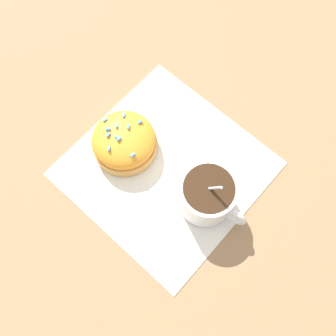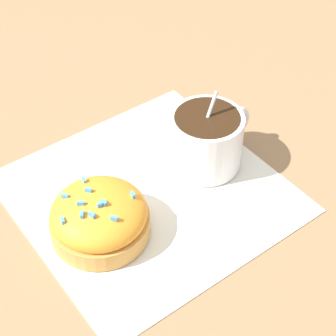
{
  "view_description": "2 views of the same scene",
  "coord_description": "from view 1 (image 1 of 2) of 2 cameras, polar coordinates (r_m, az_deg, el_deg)",
  "views": [
    {
      "loc": [
        0.12,
        -0.17,
        0.58
      ],
      "look_at": [
        0.01,
        -0.01,
        0.04
      ],
      "focal_mm": 42.0,
      "sensor_mm": 36.0,
      "label": 1
    },
    {
      "loc": [
        -0.28,
        -0.32,
        0.45
      ],
      "look_at": [
        0.02,
        -0.01,
        0.04
      ],
      "focal_mm": 60.0,
      "sensor_mm": 36.0,
      "label": 2
    }
  ],
  "objects": [
    {
      "name": "ground_plane",
      "position": [
        0.62,
        -0.31,
        -0.12
      ],
      "size": [
        3.0,
        3.0,
        0.0
      ],
      "primitive_type": "plane",
      "color": "#93704C"
    },
    {
      "name": "coffee_cup",
      "position": [
        0.57,
        5.8,
        -3.9
      ],
      "size": [
        0.11,
        0.08,
        0.09
      ],
      "color": "white",
      "rests_on": "paper_napkin"
    },
    {
      "name": "frosted_pastry",
      "position": [
        0.61,
        -6.39,
        3.86
      ],
      "size": [
        0.1,
        0.1,
        0.05
      ],
      "color": "#D19347",
      "rests_on": "paper_napkin"
    },
    {
      "name": "paper_napkin",
      "position": [
        0.62,
        -0.31,
        -0.07
      ],
      "size": [
        0.31,
        0.3,
        0.0
      ],
      "color": "white",
      "rests_on": "ground_plane"
    }
  ]
}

